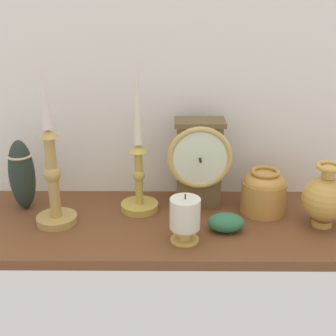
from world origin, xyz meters
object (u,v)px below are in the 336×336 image
at_px(brass_vase_jar, 264,191).
at_px(brass_vase_bulbous, 325,198).
at_px(tall_ceramic_vase, 22,174).
at_px(candlestick_tall_center, 53,178).
at_px(mantel_clock, 199,162).
at_px(candlestick_tall_left, 139,168).
at_px(pillar_candle_front, 185,217).

bearing_deg(brass_vase_jar, brass_vase_bulbous, -29.11).
bearing_deg(tall_ceramic_vase, candlestick_tall_center, -38.56).
bearing_deg(mantel_clock, candlestick_tall_left, -169.77).
relative_size(mantel_clock, pillar_candle_front, 1.99).
xyz_separation_m(brass_vase_jar, tall_ceramic_vase, (-0.61, 0.02, 0.04)).
relative_size(candlestick_tall_left, brass_vase_bulbous, 2.37).
distance_m(candlestick_tall_left, tall_ceramic_vase, 0.30).
bearing_deg(tall_ceramic_vase, brass_vase_bulbous, -6.82).
height_order(mantel_clock, candlestick_tall_center, candlestick_tall_center).
bearing_deg(candlestick_tall_center, brass_vase_jar, 7.06).
xyz_separation_m(mantel_clock, brass_vase_bulbous, (0.29, -0.11, -0.05)).
bearing_deg(candlestick_tall_center, candlestick_tall_left, 20.02).
relative_size(brass_vase_bulbous, brass_vase_jar, 1.37).
height_order(candlestick_tall_center, brass_vase_bulbous, candlestick_tall_center).
bearing_deg(mantel_clock, brass_vase_bulbous, -20.31).
distance_m(brass_vase_bulbous, pillar_candle_front, 0.34).
bearing_deg(candlestick_tall_left, pillar_candle_front, -53.94).
height_order(mantel_clock, brass_vase_jar, mantel_clock).
distance_m(brass_vase_bulbous, tall_ceramic_vase, 0.75).
xyz_separation_m(mantel_clock, pillar_candle_front, (-0.04, -0.18, -0.06)).
bearing_deg(candlestick_tall_center, pillar_candle_front, -14.88).
xyz_separation_m(mantel_clock, tall_ceramic_vase, (-0.45, -0.02, -0.03)).
bearing_deg(mantel_clock, tall_ceramic_vase, -177.51).
distance_m(mantel_clock, tall_ceramic_vase, 0.45).
bearing_deg(mantel_clock, brass_vase_jar, -12.45).
height_order(candlestick_tall_center, pillar_candle_front, candlestick_tall_center).
height_order(brass_vase_jar, pillar_candle_front, same).
distance_m(candlestick_tall_left, pillar_candle_front, 0.20).
xyz_separation_m(mantel_clock, brass_vase_jar, (0.16, -0.04, -0.06)).
distance_m(mantel_clock, candlestick_tall_left, 0.16).
distance_m(candlestick_tall_center, pillar_candle_front, 0.33).
xyz_separation_m(brass_vase_bulbous, brass_vase_jar, (-0.13, 0.07, -0.01)).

